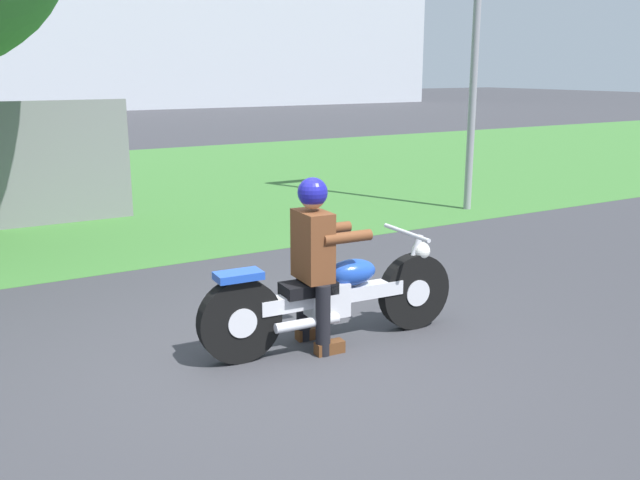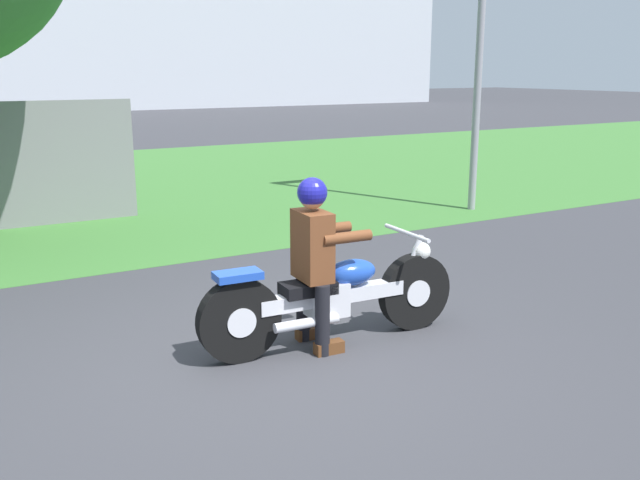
% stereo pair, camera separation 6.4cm
% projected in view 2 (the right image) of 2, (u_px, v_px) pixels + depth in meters
% --- Properties ---
extents(ground, '(120.00, 120.00, 0.00)m').
position_uv_depth(ground, '(272.00, 367.00, 5.39)').
color(ground, '#38383D').
extents(grass_verge, '(60.00, 12.00, 0.01)m').
position_uv_depth(grass_verge, '(55.00, 191.00, 13.12)').
color(grass_verge, '#3D7533').
rests_on(grass_verge, ground).
extents(motorcycle_lead, '(2.31, 0.66, 0.89)m').
position_uv_depth(motorcycle_lead, '(333.00, 297.00, 5.77)').
color(motorcycle_lead, black).
rests_on(motorcycle_lead, ground).
extents(rider_lead, '(0.56, 0.48, 1.42)m').
position_uv_depth(rider_lead, '(314.00, 250.00, 5.60)').
color(rider_lead, black).
rests_on(rider_lead, ground).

